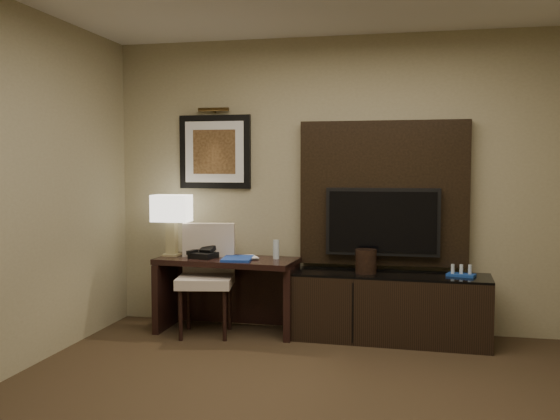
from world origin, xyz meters
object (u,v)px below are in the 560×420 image
(desk, at_px, (227,295))
(tv, at_px, (383,222))
(table_lamp, at_px, (172,224))
(minibar_tray, at_px, (461,271))
(credenza, at_px, (388,307))
(ice_bucket, at_px, (366,261))
(desk_phone, at_px, (203,252))
(desk_chair, at_px, (206,280))
(water_bottle, at_px, (276,249))

(desk, distance_m, tv, 1.56)
(table_lamp, height_order, minibar_tray, table_lamp)
(credenza, relative_size, ice_bucket, 8.22)
(table_lamp, distance_m, desk_phone, 0.43)
(table_lamp, xyz_separation_m, desk_phone, (0.34, -0.08, -0.25))
(credenza, xyz_separation_m, table_lamp, (-2.00, 0.05, 0.68))
(minibar_tray, bearing_deg, tv, 164.52)
(desk_phone, xyz_separation_m, minibar_tray, (2.27, 0.04, -0.10))
(ice_bucket, bearing_deg, desk_chair, -174.71)
(water_bottle, height_order, minibar_tray, water_bottle)
(desk, xyz_separation_m, table_lamp, (-0.55, 0.05, 0.64))
(desk, height_order, ice_bucket, ice_bucket)
(desk_chair, distance_m, desk_phone, 0.27)
(desk_chair, relative_size, ice_bucket, 4.81)
(desk_chair, distance_m, minibar_tray, 2.22)
(ice_bucket, relative_size, minibar_tray, 0.91)
(credenza, xyz_separation_m, desk_chair, (-1.61, -0.15, 0.21))
(credenza, distance_m, ice_bucket, 0.44)
(ice_bucket, bearing_deg, minibar_tray, 1.82)
(tv, distance_m, ice_bucket, 0.41)
(desk, bearing_deg, desk_chair, -131.13)
(desk, xyz_separation_m, desk_phone, (-0.22, -0.03, 0.39))
(ice_bucket, xyz_separation_m, minibar_tray, (0.80, 0.03, -0.06))
(tv, xyz_separation_m, minibar_tray, (0.67, -0.19, -0.39))
(tv, xyz_separation_m, desk_chair, (-1.54, -0.34, -0.52))
(desk, distance_m, desk_chair, 0.27)
(water_bottle, xyz_separation_m, ice_bucket, (0.81, -0.08, -0.07))
(credenza, bearing_deg, desk_phone, -176.61)
(tv, xyz_separation_m, ice_bucket, (-0.13, -0.21, -0.33))
(tv, height_order, ice_bucket, tv)
(credenza, height_order, desk_phone, desk_phone)
(credenza, relative_size, water_bottle, 9.93)
(tv, distance_m, water_bottle, 0.98)
(desk, bearing_deg, tv, 12.62)
(desk_phone, bearing_deg, ice_bucket, 14.93)
(credenza, height_order, desk_chair, desk_chair)
(desk, bearing_deg, ice_bucket, 3.88)
(desk, distance_m, table_lamp, 0.85)
(water_bottle, bearing_deg, ice_bucket, -5.44)
(table_lamp, distance_m, water_bottle, 1.02)
(credenza, relative_size, tv, 1.71)
(water_bottle, distance_m, ice_bucket, 0.82)
(tv, bearing_deg, ice_bucket, -121.45)
(tv, xyz_separation_m, table_lamp, (-1.94, -0.14, -0.04))
(desk_phone, distance_m, minibar_tray, 2.27)
(ice_bucket, bearing_deg, table_lamp, 177.78)
(desk_chair, xyz_separation_m, water_bottle, (0.60, 0.21, 0.26))
(desk, height_order, credenza, desk)
(table_lamp, bearing_deg, desk_phone, -13.67)
(tv, bearing_deg, desk_phone, -172.08)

